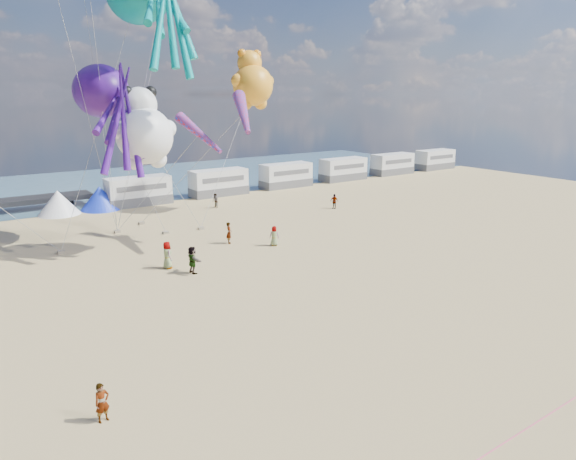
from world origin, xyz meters
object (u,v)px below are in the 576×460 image
(tent_blue, at_px, (100,198))
(beachgoer_6, at_px, (274,236))
(standing_person, at_px, (102,403))
(kite_teddy_orange, at_px, (253,85))
(sandbag_a, at_px, (61,252))
(motorhome_4, at_px, (392,164))
(windsock_mid, at_px, (243,113))
(beachgoer_3, at_px, (334,201))
(motorhome_0, at_px, (139,191))
(beachgoer_4, at_px, (193,260))
(motorhome_1, at_px, (219,182))
(beachgoer_0, at_px, (167,255))
(motorhome_2, at_px, (286,175))
(beachgoer_1, at_px, (215,201))
(kite_octopus_purple, at_px, (101,91))
(motorhome_5, at_px, (435,160))
(motorhome_3, at_px, (343,169))
(tent_white, at_px, (58,203))
(windsock_right, at_px, (199,134))
(sandbag_c, at_px, (201,228))
(beachgoer_5, at_px, (229,233))
(kite_panda, at_px, (145,136))
(sandbag_d, at_px, (142,223))
(sandbag_e, at_px, (117,232))

(tent_blue, distance_m, beachgoer_6, 22.27)
(standing_person, distance_m, kite_teddy_orange, 37.10)
(sandbag_a, bearing_deg, motorhome_4, 15.72)
(sandbag_a, distance_m, windsock_mid, 16.96)
(beachgoer_3, bearing_deg, sandbag_a, -113.63)
(motorhome_0, bearing_deg, beachgoer_4, -100.87)
(motorhome_1, distance_m, beachgoer_0, 26.07)
(motorhome_0, height_order, motorhome_2, same)
(beachgoer_0, distance_m, beachgoer_6, 8.88)
(beachgoer_1, distance_m, kite_octopus_purple, 17.37)
(beachgoer_0, relative_size, beachgoer_3, 1.22)
(motorhome_5, bearing_deg, motorhome_1, 180.00)
(motorhome_2, height_order, motorhome_3, same)
(kite_teddy_orange, bearing_deg, kite_octopus_purple, -155.65)
(tent_white, xyz_separation_m, kite_teddy_orange, (16.91, -9.05, 11.05))
(beachgoer_6, distance_m, windsock_right, 9.93)
(motorhome_2, distance_m, sandbag_a, 32.71)
(beachgoer_3, height_order, beachgoer_4, beachgoer_4)
(motorhome_0, xyz_separation_m, beachgoer_3, (15.85, -13.31, -0.74))
(sandbag_c, bearing_deg, sandbag_a, -177.68)
(standing_person, bearing_deg, motorhome_2, 36.18)
(tent_white, height_order, beachgoer_6, tent_white)
(beachgoer_4, distance_m, beachgoer_5, 7.16)
(motorhome_0, bearing_deg, windsock_mid, -84.66)
(beachgoer_5, bearing_deg, tent_white, 46.79)
(motorhome_0, relative_size, kite_panda, 0.95)
(sandbag_d, distance_m, kite_panda, 11.97)
(beachgoer_1, bearing_deg, sandbag_c, -40.74)
(motorhome_2, bearing_deg, sandbag_e, -157.43)
(beachgoer_3, xyz_separation_m, sandbag_a, (-26.53, -0.38, -0.65))
(motorhome_0, bearing_deg, motorhome_4, 0.00)
(beachgoer_6, height_order, windsock_right, windsock_right)
(sandbag_a, bearing_deg, beachgoer_6, -27.37)
(motorhome_3, xyz_separation_m, sandbag_a, (-39.17, -13.70, -1.39))
(motorhome_0, xyz_separation_m, windsock_mid, (1.81, -19.39, 8.57))
(standing_person, bearing_deg, sandbag_a, 70.49)
(beachgoer_4, xyz_separation_m, sandbag_c, (5.34, 10.00, -0.80))
(tent_blue, relative_size, standing_person, 2.68)
(beachgoer_4, distance_m, windsock_right, 11.56)
(windsock_mid, bearing_deg, motorhome_4, 51.49)
(beachgoer_0, xyz_separation_m, beachgoer_6, (8.87, 0.36, -0.15))
(beachgoer_1, xyz_separation_m, kite_octopus_purple, (-12.22, -5.83, 10.89))
(motorhome_0, height_order, standing_person, motorhome_0)
(motorhome_0, height_order, kite_panda, kite_panda)
(beachgoer_0, xyz_separation_m, sandbag_a, (-5.23, 7.66, -0.82))
(standing_person, distance_m, sandbag_a, 22.55)
(standing_person, relative_size, kite_panda, 0.22)
(motorhome_4, bearing_deg, beachgoer_6, -148.74)
(beachgoer_1, xyz_separation_m, beachgoer_6, (-2.54, -14.94, 0.03))
(standing_person, distance_m, beachgoer_5, 22.91)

